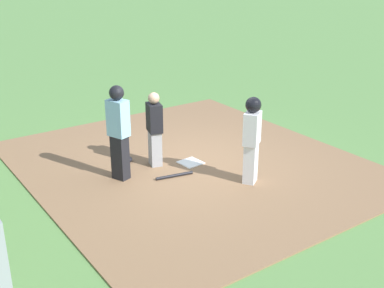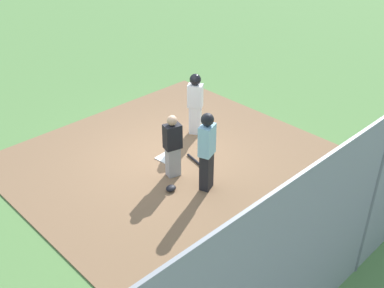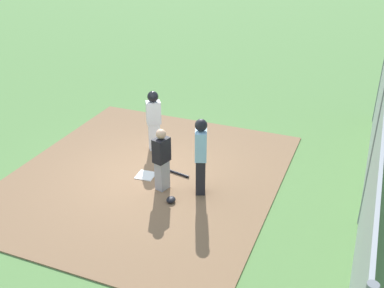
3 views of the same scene
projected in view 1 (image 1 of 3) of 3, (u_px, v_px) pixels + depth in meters
The scene contains 8 objects.
ground_plane at pixel (191, 164), 10.39m from camera, with size 140.00×140.00×0.00m, color #5B8947.
dirt_infield at pixel (191, 164), 10.38m from camera, with size 7.20×6.40×0.03m, color #896647.
home_plate at pixel (191, 163), 10.37m from camera, with size 0.44×0.44×0.02m, color white.
catcher at pixel (155, 128), 10.02m from camera, with size 0.44×0.35×1.55m.
umpire at pixel (119, 130), 9.33m from camera, with size 0.45×0.37×1.86m.
runner at pixel (252, 134), 9.19m from camera, with size 0.43×0.46×1.69m.
baseball_bat at pixel (174, 176), 9.73m from camera, with size 0.06×0.06×0.77m, color black.
catcher_mask at pixel (127, 159), 10.41m from camera, with size 0.24×0.20×0.12m, color black.
Camera 1 is at (7.81, -5.42, 4.20)m, focal length 46.31 mm.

